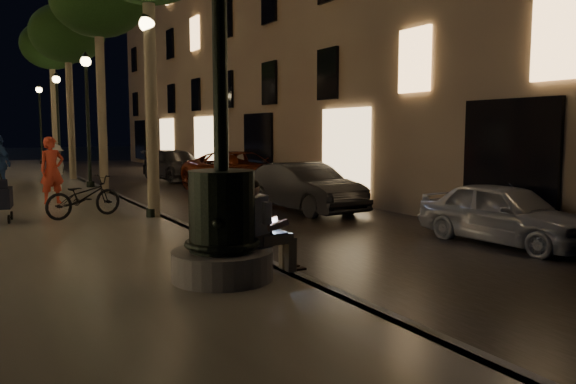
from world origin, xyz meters
TOP-DOWN VIEW (x-y plane):
  - ground at (0.00, 15.00)m, footprint 120.00×120.00m
  - cobble_lane at (3.00, 15.00)m, footprint 6.00×45.00m
  - curb_strip at (0.00, 15.00)m, footprint 0.25×45.00m
  - building_right at (10.00, 18.00)m, footprint 8.00×36.00m
  - fountain_lamppost at (-1.00, 2.00)m, footprint 1.40×1.40m
  - seated_man_laptop at (-0.39, 2.00)m, footprint 1.01×0.34m
  - tree_second at (-0.20, 14.00)m, footprint 3.00×3.00m
  - tree_third at (-0.30, 20.00)m, footprint 3.00×3.00m
  - tree_far at (-0.22, 26.00)m, footprint 3.00×3.00m
  - lamp_curb_a at (-0.30, 8.00)m, footprint 0.36×0.36m
  - lamp_curb_b at (-0.30, 16.00)m, footprint 0.36×0.36m
  - lamp_curb_c at (-0.30, 24.00)m, footprint 0.36×0.36m
  - lamp_curb_d at (-0.30, 32.00)m, footprint 0.36×0.36m
  - stroller at (-3.45, 8.84)m, footprint 0.55×1.07m
  - car_front at (5.15, 2.39)m, footprint 1.68×3.68m
  - car_second at (4.00, 8.18)m, footprint 1.77×4.18m
  - car_third at (4.34, 13.32)m, footprint 2.91×5.52m
  - car_rear at (4.00, 19.46)m, footprint 2.26×4.74m
  - pedestrian_red at (-2.04, 11.71)m, footprint 0.78×0.63m
  - pedestrian_white at (-1.52, 15.30)m, footprint 1.04×1.17m
  - bicycle at (-1.72, 8.70)m, footprint 1.96×1.22m

SIDE VIEW (x-z plane):
  - ground at x=0.00m, z-range 0.00..0.00m
  - cobble_lane at x=3.00m, z-range 0.00..0.02m
  - curb_strip at x=0.00m, z-range 0.00..0.20m
  - car_front at x=5.15m, z-range 0.00..1.22m
  - car_rear at x=4.00m, z-range 0.00..1.33m
  - car_second at x=4.00m, z-range 0.00..1.34m
  - bicycle at x=-1.72m, z-range 0.20..1.17m
  - stroller at x=-3.45m, z-range 0.20..1.28m
  - car_third at x=4.34m, z-range 0.00..1.48m
  - seated_man_laptop at x=-0.39m, z-range 0.24..1.61m
  - pedestrian_white at x=-1.52m, z-range 0.20..1.77m
  - pedestrian_red at x=-2.04m, z-range 0.20..2.07m
  - fountain_lamppost at x=-1.00m, z-range -1.39..3.81m
  - lamp_curb_a at x=-0.30m, z-range 0.83..5.64m
  - lamp_curb_b at x=-0.30m, z-range 0.83..5.64m
  - lamp_curb_c at x=-0.30m, z-range 0.83..5.64m
  - lamp_curb_d at x=-0.30m, z-range 0.83..5.64m
  - tree_third at x=-0.30m, z-range 2.54..9.74m
  - tree_second at x=-0.20m, z-range 2.63..10.03m
  - tree_far at x=-0.22m, z-range 2.68..10.18m
  - building_right at x=10.00m, z-range 0.00..15.00m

